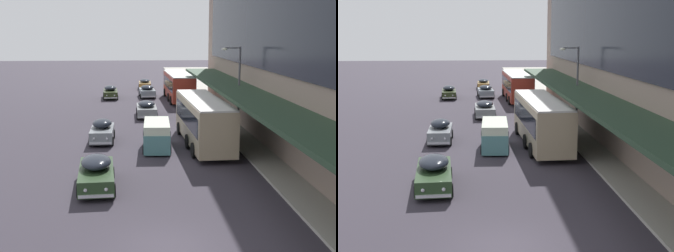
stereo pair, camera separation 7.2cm
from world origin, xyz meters
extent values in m
plane|color=#353039|center=(0.00, 0.00, 0.00)|extent=(240.00, 240.00, 0.00)
cube|color=#A93525|center=(4.26, 38.63, 1.73)|extent=(2.80, 10.94, 2.77)
cube|color=black|center=(4.26, 38.63, 2.07)|extent=(2.82, 10.07, 1.22)
cube|color=silver|center=(4.26, 38.63, 3.17)|extent=(2.70, 10.94, 0.12)
cube|color=black|center=(4.12, 44.11, 2.87)|extent=(1.27, 0.09, 0.36)
cylinder|color=black|center=(2.90, 42.30, 0.50)|extent=(0.28, 1.01, 1.00)
cylinder|color=black|center=(5.43, 42.36, 0.50)|extent=(0.28, 1.01, 1.00)
cylinder|color=black|center=(3.08, 35.23, 0.50)|extent=(0.28, 1.01, 1.00)
cylinder|color=black|center=(5.61, 35.29, 0.50)|extent=(0.28, 1.01, 1.00)
cylinder|color=black|center=(3.01, 37.78, 0.50)|extent=(0.28, 1.01, 1.00)
cylinder|color=black|center=(5.54, 37.85, 0.50)|extent=(0.28, 1.01, 1.00)
cube|color=tan|center=(3.75, 16.08, 1.81)|extent=(2.82, 10.88, 2.91)
cube|color=black|center=(3.75, 16.08, 2.16)|extent=(2.83, 10.02, 1.28)
cube|color=silver|center=(3.75, 16.08, 3.31)|extent=(2.72, 10.88, 0.12)
cube|color=black|center=(3.57, 21.52, 3.01)|extent=(1.24, 0.10, 0.36)
cylinder|color=black|center=(2.39, 19.72, 0.50)|extent=(0.28, 1.01, 1.00)
cylinder|color=black|center=(4.87, 19.79, 0.50)|extent=(0.28, 1.01, 1.00)
cylinder|color=black|center=(2.62, 12.69, 0.50)|extent=(0.28, 1.01, 1.00)
cylinder|color=black|center=(5.09, 12.77, 0.50)|extent=(0.28, 1.01, 1.00)
cylinder|color=black|center=(2.54, 15.23, 0.50)|extent=(0.28, 1.01, 1.00)
cylinder|color=black|center=(5.01, 15.31, 0.50)|extent=(0.28, 1.01, 1.00)
cube|color=#2C361A|center=(-3.89, 41.05, 0.60)|extent=(1.89, 4.60, 0.77)
ellipsoid|color=#1E232D|center=(-3.90, 41.28, 1.27)|extent=(1.58, 2.56, 0.61)
cube|color=silver|center=(-3.77, 38.75, 0.37)|extent=(1.58, 0.20, 0.14)
cube|color=silver|center=(-4.00, 43.36, 0.37)|extent=(1.58, 0.20, 0.14)
sphere|color=silver|center=(-3.31, 38.80, 0.65)|extent=(0.18, 0.18, 0.18)
sphere|color=silver|center=(-4.22, 38.75, 0.65)|extent=(0.18, 0.18, 0.18)
cylinder|color=black|center=(-2.99, 39.70, 0.32)|extent=(0.17, 0.65, 0.64)
cylinder|color=black|center=(-4.64, 39.61, 0.32)|extent=(0.17, 0.65, 0.64)
cylinder|color=black|center=(-3.13, 42.49, 0.32)|extent=(0.17, 0.65, 0.64)
cylinder|color=black|center=(-4.79, 42.41, 0.32)|extent=(0.17, 0.65, 0.64)
cube|color=gray|center=(0.64, 41.68, 0.62)|extent=(1.99, 4.14, 0.80)
ellipsoid|color=#1E232D|center=(0.65, 41.48, 1.27)|extent=(1.69, 2.31, 0.54)
cube|color=silver|center=(0.53, 43.75, 0.37)|extent=(1.70, 0.21, 0.14)
cube|color=silver|center=(0.74, 39.61, 0.37)|extent=(1.70, 0.21, 0.14)
sphere|color=silver|center=(0.04, 43.70, 0.67)|extent=(0.18, 0.18, 0.18)
sphere|color=silver|center=(1.02, 43.75, 0.67)|extent=(0.18, 0.18, 0.18)
cylinder|color=black|center=(-0.32, 42.89, 0.32)|extent=(0.17, 0.65, 0.64)
cylinder|color=black|center=(1.46, 42.98, 0.32)|extent=(0.17, 0.65, 0.64)
cylinder|color=black|center=(-0.19, 40.38, 0.32)|extent=(0.17, 0.65, 0.64)
cylinder|color=black|center=(1.59, 40.47, 0.32)|extent=(0.17, 0.65, 0.64)
cube|color=gray|center=(-3.51, 17.72, 0.64)|extent=(1.63, 4.03, 0.85)
ellipsoid|color=#1E232D|center=(-3.51, 17.92, 1.35)|extent=(1.43, 2.22, 0.63)
cube|color=silver|center=(-3.52, 15.66, 0.37)|extent=(1.54, 0.13, 0.14)
cube|color=silver|center=(-3.50, 19.77, 0.37)|extent=(1.54, 0.13, 0.14)
sphere|color=silver|center=(-3.08, 15.68, 0.69)|extent=(0.18, 0.18, 0.18)
sphere|color=silver|center=(-3.97, 15.69, 0.69)|extent=(0.18, 0.18, 0.18)
cylinder|color=black|center=(-2.71, 16.47, 0.32)|extent=(0.14, 0.64, 0.64)
cylinder|color=black|center=(-4.33, 16.47, 0.32)|extent=(0.14, 0.64, 0.64)
cylinder|color=black|center=(-2.70, 18.96, 0.32)|extent=(0.14, 0.64, 0.64)
cylinder|color=black|center=(-4.32, 18.97, 0.32)|extent=(0.14, 0.64, 0.64)
cube|color=olive|center=(0.63, 51.03, 0.57)|extent=(1.77, 4.39, 0.70)
ellipsoid|color=#1E232D|center=(0.63, 50.81, 1.16)|extent=(1.52, 2.43, 0.52)
cube|color=silver|center=(0.69, 53.25, 0.37)|extent=(1.57, 0.16, 0.14)
cube|color=silver|center=(0.57, 48.80, 0.37)|extent=(1.57, 0.16, 0.14)
sphere|color=silver|center=(0.24, 53.23, 0.62)|extent=(0.18, 0.18, 0.18)
sphere|color=silver|center=(1.14, 53.21, 0.62)|extent=(0.18, 0.18, 0.18)
cylinder|color=black|center=(-0.16, 52.40, 0.32)|extent=(0.16, 0.64, 0.64)
cylinder|color=black|center=(1.49, 52.35, 0.32)|extent=(0.16, 0.64, 0.64)
cylinder|color=black|center=(-0.23, 49.70, 0.32)|extent=(0.16, 0.64, 0.64)
cylinder|color=black|center=(1.42, 49.66, 0.32)|extent=(0.16, 0.64, 0.64)
cube|color=gray|center=(0.11, 28.04, 0.62)|extent=(1.83, 4.59, 0.81)
ellipsoid|color=#1E232D|center=(0.11, 27.81, 1.28)|extent=(1.61, 2.52, 0.57)
cube|color=silver|center=(0.10, 30.38, 0.37)|extent=(1.73, 0.12, 0.14)
cube|color=silver|center=(0.11, 25.70, 0.37)|extent=(1.73, 0.12, 0.14)
sphere|color=silver|center=(-0.40, 30.35, 0.67)|extent=(0.18, 0.18, 0.18)
sphere|color=silver|center=(0.60, 30.36, 0.67)|extent=(0.18, 0.18, 0.18)
cylinder|color=black|center=(-0.81, 29.46, 0.32)|extent=(0.14, 0.64, 0.64)
cylinder|color=black|center=(1.01, 29.47, 0.32)|extent=(0.14, 0.64, 0.64)
cylinder|color=black|center=(-0.80, 26.62, 0.32)|extent=(0.14, 0.64, 0.64)
cylinder|color=black|center=(1.02, 26.62, 0.32)|extent=(0.14, 0.64, 0.64)
cube|color=#284023|center=(-3.20, 7.25, 0.62)|extent=(2.03, 4.81, 0.81)
ellipsoid|color=#1E232D|center=(-3.21, 7.49, 1.31)|extent=(1.70, 2.68, 0.62)
cube|color=silver|center=(-3.06, 4.85, 0.37)|extent=(1.68, 0.22, 0.14)
cube|color=silver|center=(-3.34, 9.65, 0.37)|extent=(1.68, 0.22, 0.14)
sphere|color=silver|center=(-2.58, 4.90, 0.67)|extent=(0.18, 0.18, 0.18)
sphere|color=silver|center=(-3.55, 4.85, 0.67)|extent=(0.18, 0.18, 0.18)
cylinder|color=black|center=(-2.23, 5.84, 0.32)|extent=(0.18, 0.65, 0.64)
cylinder|color=black|center=(-4.00, 5.74, 0.32)|extent=(0.18, 0.65, 0.64)
cylinder|color=black|center=(-2.40, 8.76, 0.32)|extent=(0.18, 0.65, 0.64)
cylinder|color=black|center=(-4.17, 8.66, 0.32)|extent=(0.18, 0.65, 0.64)
cube|color=teal|center=(0.38, 15.10, 0.76)|extent=(1.95, 4.38, 1.29)
cube|color=silver|center=(0.38, 15.10, 1.55)|extent=(1.92, 4.29, 0.83)
cube|color=black|center=(0.38, 15.10, 1.45)|extent=(1.97, 3.95, 0.41)
ellipsoid|color=teal|center=(0.48, 17.19, 0.90)|extent=(1.64, 0.68, 1.11)
cylinder|color=black|center=(-0.43, 16.38, 0.32)|extent=(0.19, 0.65, 0.64)
cylinder|color=black|center=(1.32, 16.30, 0.32)|extent=(0.19, 0.65, 0.64)
cylinder|color=black|center=(-0.55, 13.89, 0.32)|extent=(0.19, 0.65, 0.64)
cylinder|color=black|center=(1.20, 13.81, 0.32)|extent=(0.19, 0.65, 0.64)
cylinder|color=#4C4C51|center=(6.94, 18.92, 3.53)|extent=(0.16, 0.16, 6.76)
cylinder|color=#4C4C51|center=(6.34, 18.92, 6.81)|extent=(1.20, 0.10, 0.10)
ellipsoid|color=silver|center=(5.74, 18.92, 6.73)|extent=(0.44, 0.28, 0.20)
camera|label=1|loc=(-1.31, -16.33, 7.97)|focal=50.00mm
camera|label=2|loc=(-1.24, -16.33, 7.97)|focal=50.00mm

